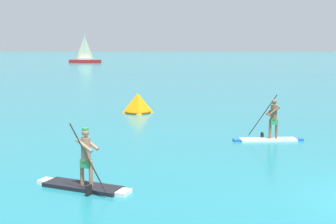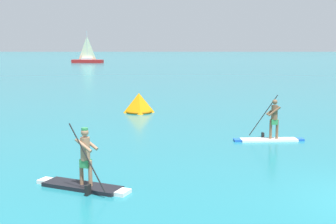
{
  "view_description": "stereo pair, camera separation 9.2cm",
  "coord_description": "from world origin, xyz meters",
  "px_view_note": "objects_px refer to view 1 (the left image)",
  "views": [
    {
      "loc": [
        -5.6,
        -10.93,
        3.96
      ],
      "look_at": [
        -5.47,
        9.27,
        0.92
      ],
      "focal_mm": 48.55,
      "sensor_mm": 36.0,
      "label": 1
    },
    {
      "loc": [
        -5.51,
        -10.93,
        3.96
      ],
      "look_at": [
        -5.47,
        9.27,
        0.92
      ],
      "focal_mm": 48.55,
      "sensor_mm": 36.0,
      "label": 2
    }
  ],
  "objects_px": {
    "paddleboarder_mid_center": "(270,130)",
    "sailboat_left_horizon": "(85,59)",
    "paddleboarder_near_left": "(84,176)",
    "race_marker_buoy": "(138,104)"
  },
  "relations": [
    {
      "from": "paddleboarder_mid_center",
      "to": "sailboat_left_horizon",
      "type": "relative_size",
      "value": 0.44
    },
    {
      "from": "paddleboarder_near_left",
      "to": "paddleboarder_mid_center",
      "type": "relative_size",
      "value": 0.96
    },
    {
      "from": "paddleboarder_near_left",
      "to": "paddleboarder_mid_center",
      "type": "bearing_deg",
      "value": 67.75
    },
    {
      "from": "race_marker_buoy",
      "to": "sailboat_left_horizon",
      "type": "xyz_separation_m",
      "value": [
        -15.13,
        69.09,
        0.25
      ]
    },
    {
      "from": "paddleboarder_mid_center",
      "to": "paddleboarder_near_left",
      "type": "bearing_deg",
      "value": 40.58
    },
    {
      "from": "sailboat_left_horizon",
      "to": "race_marker_buoy",
      "type": "bearing_deg",
      "value": 111.37
    },
    {
      "from": "paddleboarder_near_left",
      "to": "race_marker_buoy",
      "type": "height_order",
      "value": "paddleboarder_near_left"
    },
    {
      "from": "paddleboarder_mid_center",
      "to": "sailboat_left_horizon",
      "type": "xyz_separation_m",
      "value": [
        -21.04,
        76.84,
        0.31
      ]
    },
    {
      "from": "paddleboarder_mid_center",
      "to": "race_marker_buoy",
      "type": "distance_m",
      "value": 9.75
    },
    {
      "from": "paddleboarder_near_left",
      "to": "paddleboarder_mid_center",
      "type": "xyz_separation_m",
      "value": [
        6.55,
        6.27,
        0.07
      ]
    }
  ]
}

